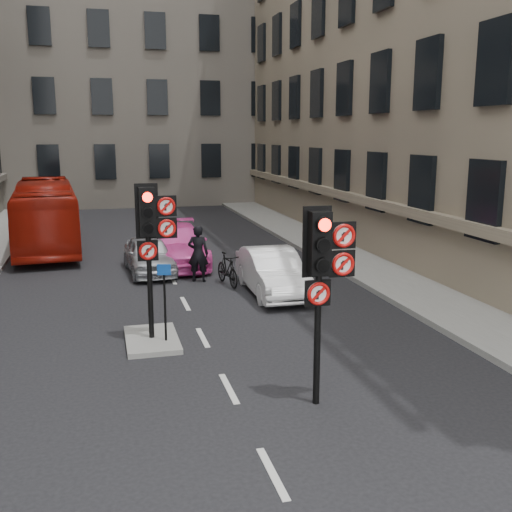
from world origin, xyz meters
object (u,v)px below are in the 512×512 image
bus_red (46,214)px  motorcycle (227,269)px  car_pink (178,245)px  motorcyclist (198,253)px  info_sign (165,292)px  signal_near (324,264)px  car_silver (149,255)px  signal_far (152,228)px  car_white (272,272)px

bus_red → motorcycle: bus_red is taller
car_pink → motorcyclist: (0.30, -2.81, 0.22)m
motorcycle → info_sign: info_sign is taller
car_pink → info_sign: size_ratio=2.75×
bus_red → signal_near: bearing=-75.2°
bus_red → motorcycle: (6.11, -8.45, -0.88)m
signal_near → motorcyclist: size_ratio=1.91×
bus_red → info_sign: 14.01m
car_silver → motorcyclist: bearing=-52.5°
motorcycle → info_sign: bearing=-125.1°
signal_near → car_pink: signal_near is taller
signal_far → info_sign: (0.21, -0.30, -1.42)m
car_white → motorcycle: (-1.11, 1.33, -0.16)m
signal_far → bus_red: bearing=104.3°
car_pink → motorcycle: bearing=-70.6°
signal_far → bus_red: signal_far is taller
car_white → car_pink: size_ratio=0.83×
signal_near → info_sign: size_ratio=1.98×
motorcycle → motorcyclist: 1.18m
car_silver → motorcycle: car_silver is taller
info_sign → bus_red: bearing=120.1°
car_white → car_pink: car_pink is taller
signal_far → car_white: 5.55m
car_silver → car_white: car_white is taller
car_white → info_sign: 5.25m
car_white → info_sign: bearing=-133.2°
bus_red → motorcyclist: (5.30, -7.71, -0.47)m
signal_near → signal_far: bearing=123.0°
signal_far → motorcycle: (2.73, 4.79, -2.18)m
car_white → car_pink: bearing=115.3°
motorcycle → bus_red: bearing=117.1°
signal_near → info_sign: (-2.39, 3.70, -1.30)m
signal_far → bus_red: 13.73m
signal_near → car_pink: 12.52m
signal_near → motorcyclist: signal_near is taller
signal_near → car_white: signal_near is taller
motorcycle → signal_near: bearing=-99.6°
motorcyclist → signal_near: bearing=116.6°
signal_far → car_pink: (1.62, 8.34, -1.98)m
signal_near → signal_far: size_ratio=1.00×
signal_far → car_silver: size_ratio=0.95×
car_silver → motorcycle: size_ratio=2.16×
signal_near → car_pink: bearing=94.6°
signal_near → motorcycle: bearing=89.2°
bus_red → motorcyclist: size_ratio=5.38×
info_sign → car_white: bearing=61.2°
signal_far → car_silver: (0.44, 7.19, -2.06)m
signal_near → motorcycle: (0.13, 8.79, -2.06)m
car_silver → bus_red: 7.20m
signal_near → signal_far: 4.77m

